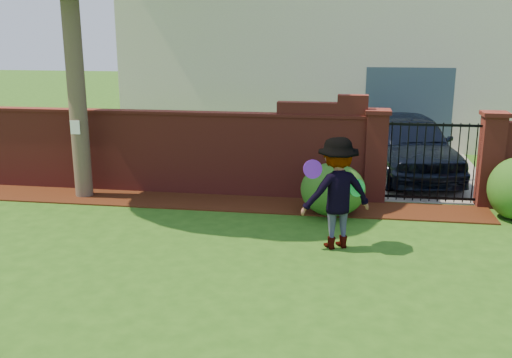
% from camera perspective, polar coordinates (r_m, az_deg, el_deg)
% --- Properties ---
extents(ground, '(80.00, 80.00, 0.01)m').
position_cam_1_polar(ground, '(8.39, -4.04, -9.29)').
color(ground, '#275515').
rests_on(ground, ground).
extents(mulch_bed, '(11.10, 1.08, 0.03)m').
position_cam_1_polar(mulch_bed, '(11.64, -4.95, -2.31)').
color(mulch_bed, '#341509').
rests_on(mulch_bed, ground).
extents(brick_wall, '(8.70, 0.31, 2.16)m').
position_cam_1_polar(brick_wall, '(12.32, -9.11, 2.88)').
color(brick_wall, maroon).
rests_on(brick_wall, ground).
extents(pillar_left, '(0.50, 0.50, 1.88)m').
position_cam_1_polar(pillar_left, '(11.74, 11.84, 2.32)').
color(pillar_left, maroon).
rests_on(pillar_left, ground).
extents(pillar_right, '(0.50, 0.50, 1.88)m').
position_cam_1_polar(pillar_right, '(12.06, 22.33, 1.85)').
color(pillar_right, maroon).
rests_on(pillar_right, ground).
extents(iron_gate, '(1.78, 0.03, 1.60)m').
position_cam_1_polar(iron_gate, '(11.88, 17.12, 1.61)').
color(iron_gate, black).
rests_on(iron_gate, ground).
extents(driveway, '(3.20, 8.00, 0.01)m').
position_cam_1_polar(driveway, '(15.93, 14.98, 1.82)').
color(driveway, gray).
rests_on(driveway, ground).
extents(house, '(12.40, 6.40, 6.30)m').
position_cam_1_polar(house, '(19.48, 6.89, 13.81)').
color(house, '#F1E9CA').
rests_on(house, ground).
extents(car, '(2.47, 4.66, 1.51)m').
position_cam_1_polar(car, '(13.93, 15.22, 3.18)').
color(car, black).
rests_on(car, ground).
extents(paper_notice, '(0.20, 0.01, 0.28)m').
position_cam_1_polar(paper_notice, '(12.10, -17.58, 4.93)').
color(paper_notice, white).
rests_on(paper_notice, tree).
extents(shrub_left, '(1.21, 1.21, 0.99)m').
position_cam_1_polar(shrub_left, '(10.82, 7.67, -1.04)').
color(shrub_left, '#185018').
rests_on(shrub_left, ground).
extents(man, '(1.33, 1.09, 1.79)m').
position_cam_1_polar(man, '(9.09, 8.12, -1.46)').
color(man, gray).
rests_on(man, ground).
extents(frisbee_purple, '(0.31, 0.17, 0.29)m').
position_cam_1_polar(frisbee_purple, '(8.84, 5.66, 0.99)').
color(frisbee_purple, '#5E1BAD').
rests_on(frisbee_purple, man).
extents(frisbee_green, '(0.28, 0.20, 0.28)m').
position_cam_1_polar(frisbee_green, '(9.16, 10.01, -0.87)').
color(frisbee_green, green).
rests_on(frisbee_green, man).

